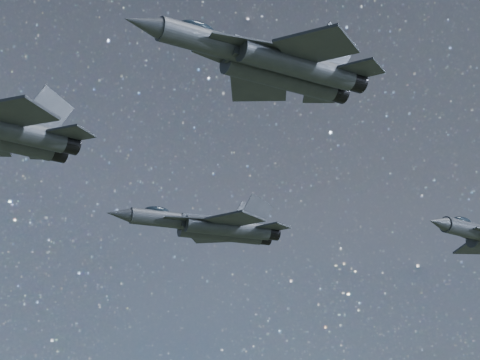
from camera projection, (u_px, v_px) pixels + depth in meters
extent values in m
cylinder|color=#2B2F36|center=(4.00, 128.00, 60.27)|extent=(9.50, 5.52, 1.78)
cylinder|color=black|center=(68.00, 143.00, 63.22)|extent=(2.02, 2.11, 1.65)
cylinder|color=black|center=(56.00, 152.00, 64.96)|extent=(2.02, 2.11, 1.65)
cube|color=#2B2F36|center=(15.00, 113.00, 58.12)|extent=(6.50, 6.35, 0.23)
cube|color=#2B2F36|center=(71.00, 134.00, 61.90)|extent=(3.86, 3.81, 0.17)
cube|color=#2B2F36|center=(44.00, 153.00, 65.91)|extent=(2.92, 3.12, 0.17)
cube|color=#2B2F36|center=(49.00, 111.00, 62.61)|extent=(3.82, 1.48, 4.07)
cube|color=#2B2F36|center=(35.00, 122.00, 64.79)|extent=(3.57, 2.06, 4.07)
cylinder|color=#2B2F36|center=(169.00, 220.00, 85.90)|extent=(8.59, 3.20, 1.77)
cone|color=#2B2F36|center=(119.00, 214.00, 83.94)|extent=(2.96, 2.04, 1.59)
ellipsoid|color=black|center=(157.00, 211.00, 85.69)|extent=(2.87, 1.64, 0.88)
cube|color=#2B2F36|center=(220.00, 226.00, 88.01)|extent=(9.47, 3.29, 1.48)
cylinder|color=#2B2F36|center=(228.00, 228.00, 87.01)|extent=(9.71, 3.39, 1.77)
cylinder|color=#2B2F36|center=(220.00, 233.00, 89.00)|extent=(9.71, 3.39, 1.77)
cylinder|color=black|center=(272.00, 233.00, 88.89)|extent=(1.74, 1.87, 1.64)
cylinder|color=black|center=(263.00, 238.00, 90.88)|extent=(1.74, 1.87, 1.64)
cube|color=#2B2F36|center=(192.00, 219.00, 85.25)|extent=(5.93, 1.36, 0.14)
cube|color=#2B2F36|center=(182.00, 226.00, 87.94)|extent=(5.97, 3.28, 0.14)
cube|color=#2B2F36|center=(235.00, 219.00, 84.61)|extent=(6.48, 6.52, 0.23)
cube|color=#2B2F36|center=(210.00, 237.00, 91.39)|extent=(5.84, 6.15, 0.23)
cube|color=#2B2F36|center=(273.00, 227.00, 87.51)|extent=(3.83, 3.86, 0.17)
cube|color=#2B2F36|center=(255.00, 238.00, 92.09)|extent=(3.43, 3.57, 0.17)
cube|color=#2B2F36|center=(257.00, 212.00, 88.64)|extent=(3.96, 0.68, 4.05)
cube|color=#2B2F36|center=(247.00, 218.00, 91.13)|extent=(3.87, 1.17, 4.05)
cylinder|color=#2B2F36|center=(214.00, 43.00, 49.93)|extent=(7.53, 3.78, 1.56)
cone|color=#2B2F36|center=(143.00, 24.00, 47.63)|extent=(2.72, 2.08, 1.40)
ellipsoid|color=black|center=(197.00, 28.00, 49.59)|extent=(2.59, 1.74, 0.77)
cube|color=#2B2F36|center=(284.00, 64.00, 52.41)|extent=(8.27, 3.97, 1.30)
cylinder|color=#2B2F36|center=(297.00, 65.00, 51.64)|extent=(8.48, 4.09, 1.56)
cylinder|color=#2B2F36|center=(280.00, 77.00, 53.27)|extent=(8.48, 4.09, 1.56)
cylinder|color=black|center=(354.00, 81.00, 53.84)|extent=(1.68, 1.77, 1.44)
cylinder|color=black|center=(336.00, 92.00, 55.48)|extent=(1.68, 1.77, 1.44)
cube|color=#2B2F36|center=(250.00, 43.00, 49.65)|extent=(5.30, 1.73, 0.12)
cube|color=#2B2F36|center=(228.00, 61.00, 51.86)|extent=(5.09, 3.49, 0.12)
cube|color=#2B2F36|center=(317.00, 46.00, 49.64)|extent=(5.74, 5.68, 0.20)
cube|color=#2B2F36|center=(259.00, 87.00, 55.20)|extent=(4.73, 5.10, 0.20)
cube|color=#2B2F36|center=(361.00, 69.00, 52.65)|extent=(3.40, 3.39, 0.15)
cube|color=#2B2F36|center=(320.00, 95.00, 56.42)|extent=(2.77, 2.93, 0.15)
cube|color=#2B2F36|center=(335.00, 48.00, 53.43)|extent=(3.43, 0.96, 3.56)
cube|color=#2B2F36|center=(313.00, 63.00, 55.48)|extent=(3.27, 1.49, 3.56)
cylinder|color=#2B2F36|center=(471.00, 231.00, 74.04)|extent=(7.10, 4.30, 1.50)
cone|color=#2B2F36|center=(438.00, 222.00, 71.43)|extent=(2.66, 2.18, 1.35)
ellipsoid|color=black|center=(462.00, 221.00, 73.62)|extent=(2.50, 1.86, 0.74)
cube|color=#2B2F36|center=(471.00, 237.00, 75.97)|extent=(4.69, 3.75, 0.12)
cube|color=#2B2F36|center=(478.00, 248.00, 79.37)|extent=(4.17, 4.59, 0.19)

